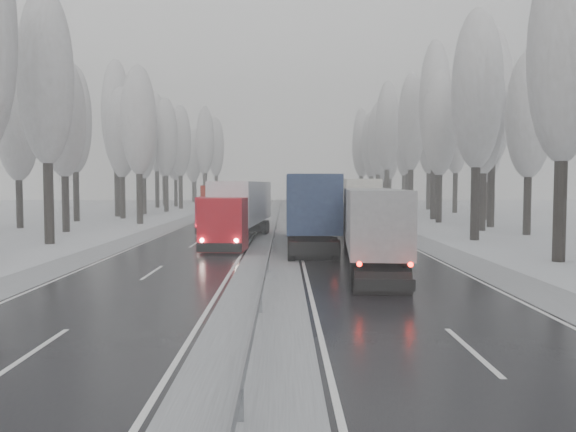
{
  "coord_description": "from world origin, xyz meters",
  "views": [
    {
      "loc": [
        0.75,
        -13.26,
        4.03
      ],
      "look_at": [
        0.96,
        18.91,
        2.2
      ],
      "focal_mm": 35.0,
      "sensor_mm": 36.0,
      "label": 1
    }
  ],
  "objects_px": {
    "truck_grey_tarp": "(370,222)",
    "truck_cream_box": "(352,200)",
    "truck_blue_box": "(308,205)",
    "truck_red_white": "(241,207)",
    "truck_red_red": "(223,203)",
    "box_truck_distant": "(316,198)"
  },
  "relations": [
    {
      "from": "truck_red_red",
      "to": "truck_blue_box",
      "type": "bearing_deg",
      "value": -63.86
    },
    {
      "from": "truck_red_white",
      "to": "box_truck_distant",
      "type": "bearing_deg",
      "value": 86.41
    },
    {
      "from": "truck_blue_box",
      "to": "truck_red_white",
      "type": "xyz_separation_m",
      "value": [
        -4.59,
        3.22,
        -0.2
      ]
    },
    {
      "from": "truck_cream_box",
      "to": "box_truck_distant",
      "type": "height_order",
      "value": "truck_cream_box"
    },
    {
      "from": "truck_grey_tarp",
      "to": "truck_cream_box",
      "type": "height_order",
      "value": "truck_cream_box"
    },
    {
      "from": "truck_cream_box",
      "to": "truck_red_red",
      "type": "distance_m",
      "value": 11.84
    },
    {
      "from": "truck_cream_box",
      "to": "truck_red_red",
      "type": "bearing_deg",
      "value": -179.38
    },
    {
      "from": "truck_grey_tarp",
      "to": "truck_red_red",
      "type": "bearing_deg",
      "value": 116.94
    },
    {
      "from": "box_truck_distant",
      "to": "truck_red_red",
      "type": "xyz_separation_m",
      "value": [
        -11.5,
        -50.99,
        0.72
      ]
    },
    {
      "from": "truck_blue_box",
      "to": "truck_red_red",
      "type": "relative_size",
      "value": 1.16
    },
    {
      "from": "truck_grey_tarp",
      "to": "truck_red_white",
      "type": "height_order",
      "value": "truck_red_white"
    },
    {
      "from": "truck_grey_tarp",
      "to": "truck_red_red",
      "type": "height_order",
      "value": "truck_red_red"
    },
    {
      "from": "truck_blue_box",
      "to": "box_truck_distant",
      "type": "distance_m",
      "value": 66.3
    },
    {
      "from": "truck_grey_tarp",
      "to": "truck_cream_box",
      "type": "relative_size",
      "value": 0.86
    },
    {
      "from": "truck_cream_box",
      "to": "box_truck_distant",
      "type": "relative_size",
      "value": 2.1
    },
    {
      "from": "truck_cream_box",
      "to": "truck_red_white",
      "type": "relative_size",
      "value": 1.05
    },
    {
      "from": "truck_cream_box",
      "to": "truck_red_red",
      "type": "relative_size",
      "value": 1.13
    },
    {
      "from": "truck_grey_tarp",
      "to": "truck_blue_box",
      "type": "bearing_deg",
      "value": 110.89
    },
    {
      "from": "truck_red_white",
      "to": "truck_red_red",
      "type": "distance_m",
      "value": 12.22
    },
    {
      "from": "truck_grey_tarp",
      "to": "box_truck_distant",
      "type": "xyz_separation_m",
      "value": [
        1.69,
        75.32,
        -0.64
      ]
    },
    {
      "from": "truck_blue_box",
      "to": "truck_red_white",
      "type": "height_order",
      "value": "truck_blue_box"
    },
    {
      "from": "truck_red_white",
      "to": "truck_grey_tarp",
      "type": "bearing_deg",
      "value": -55.37
    }
  ]
}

